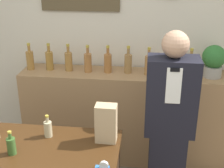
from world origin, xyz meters
TOP-DOWN VIEW (x-y plane):
  - back_wall at (-0.00, 2.00)m, footprint 5.20×0.09m
  - back_shelf at (0.13, 1.73)m, footprint 2.18×0.41m
  - shopkeeper at (0.56, 1.05)m, footprint 0.41×0.26m
  - potted_plant at (1.00, 1.74)m, footprint 0.23×0.23m
  - paper_bag at (0.08, 0.63)m, footprint 0.15×0.10m
  - tape_dispenser at (0.10, 0.28)m, footprint 0.09×0.06m
  - counter_bottle_2 at (-0.53, 0.40)m, footprint 0.06×0.06m
  - counter_bottle_3 at (-0.35, 0.64)m, footprint 0.06×0.06m
  - shelf_bottle_0 at (-0.88, 1.74)m, footprint 0.08×0.08m
  - shelf_bottle_1 at (-0.67, 1.75)m, footprint 0.08×0.08m
  - shelf_bottle_2 at (-0.47, 1.75)m, footprint 0.08×0.08m
  - shelf_bottle_3 at (-0.26, 1.73)m, footprint 0.08×0.08m
  - shelf_bottle_4 at (-0.05, 1.74)m, footprint 0.08×0.08m
  - shelf_bottle_5 at (0.16, 1.75)m, footprint 0.08×0.08m
  - shelf_bottle_6 at (0.37, 1.73)m, footprint 0.08×0.08m
  - shelf_bottle_7 at (0.57, 1.75)m, footprint 0.08×0.08m
  - shelf_bottle_8 at (0.78, 1.73)m, footprint 0.08×0.08m

SIDE VIEW (x-z plane):
  - back_shelf at x=0.13m, z-range 0.00..1.02m
  - shopkeeper at x=0.56m, z-range 0.00..1.63m
  - tape_dispenser at x=0.10m, z-range 0.89..0.96m
  - counter_bottle_2 at x=-0.53m, z-range 0.88..1.05m
  - counter_bottle_3 at x=-0.35m, z-range 0.88..1.05m
  - paper_bag at x=0.08m, z-range 0.90..1.19m
  - shelf_bottle_0 at x=-0.88m, z-range 0.98..1.27m
  - shelf_bottle_1 at x=-0.67m, z-range 0.98..1.27m
  - shelf_bottle_2 at x=-0.47m, z-range 0.98..1.27m
  - shelf_bottle_3 at x=-0.26m, z-range 0.98..1.27m
  - shelf_bottle_4 at x=-0.05m, z-range 0.98..1.27m
  - shelf_bottle_5 at x=0.16m, z-range 0.98..1.27m
  - shelf_bottle_6 at x=0.37m, z-range 0.98..1.27m
  - shelf_bottle_7 at x=0.57m, z-range 0.98..1.27m
  - shelf_bottle_8 at x=0.78m, z-range 0.98..1.27m
  - potted_plant at x=1.00m, z-range 1.03..1.35m
  - back_wall at x=0.00m, z-range 0.01..2.71m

